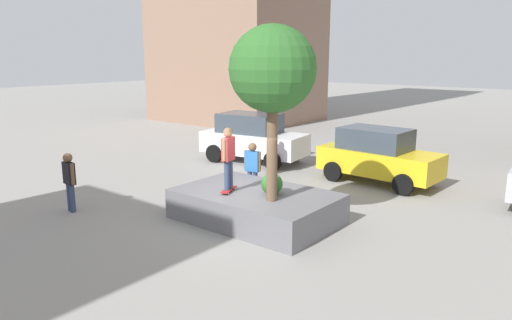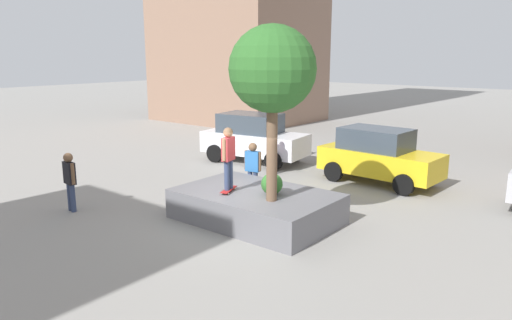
{
  "view_description": "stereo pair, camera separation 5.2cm",
  "coord_description": "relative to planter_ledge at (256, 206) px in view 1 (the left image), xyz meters",
  "views": [
    {
      "loc": [
        8.17,
        -9.64,
        4.57
      ],
      "look_at": [
        0.23,
        0.35,
        1.73
      ],
      "focal_mm": 33.72,
      "sensor_mm": 36.0,
      "label": 1
    },
    {
      "loc": [
        8.21,
        -9.6,
        4.57
      ],
      "look_at": [
        0.23,
        0.35,
        1.73
      ],
      "focal_mm": 33.72,
      "sensor_mm": 36.0,
      "label": 2
    }
  ],
  "objects": [
    {
      "name": "passerby_with_bag",
      "position": [
        -4.78,
        -2.76,
        0.6
      ],
      "size": [
        0.59,
        0.27,
        1.76
      ],
      "color": "navy",
      "rests_on": "ground"
    },
    {
      "name": "bystander_watching",
      "position": [
        -1.55,
        1.76,
        0.61
      ],
      "size": [
        0.59,
        0.29,
        1.78
      ],
      "color": "navy",
      "rests_on": "ground"
    },
    {
      "name": "pedestrian_crossing",
      "position": [
        -2.84,
        4.52,
        0.55
      ],
      "size": [
        0.51,
        0.39,
        1.68
      ],
      "color": "black",
      "rests_on": "ground"
    },
    {
      "name": "planter_ledge",
      "position": [
        0.0,
        0.0,
        0.0
      ],
      "size": [
        4.33,
        2.79,
        0.83
      ],
      "primitive_type": "cube",
      "color": "slate",
      "rests_on": "ground"
    },
    {
      "name": "skateboard",
      "position": [
        -0.6,
        -0.46,
        0.47
      ],
      "size": [
        0.48,
        0.82,
        0.07
      ],
      "color": "#A51E1E",
      "rests_on": "planter_ledge"
    },
    {
      "name": "police_car",
      "position": [
        -4.79,
        5.8,
        0.64
      ],
      "size": [
        4.68,
        2.58,
        2.08
      ],
      "color": "white",
      "rests_on": "ground"
    },
    {
      "name": "taxi_cab",
      "position": [
        0.89,
        5.91,
        0.58
      ],
      "size": [
        4.33,
        2.19,
        1.97
      ],
      "color": "gold",
      "rests_on": "ground"
    },
    {
      "name": "skateboarder",
      "position": [
        -0.6,
        -0.46,
        1.48
      ],
      "size": [
        0.3,
        0.57,
        1.72
      ],
      "color": "navy",
      "rests_on": "skateboard"
    },
    {
      "name": "boxwood_shrub",
      "position": [
        0.49,
        0.07,
        0.71
      ],
      "size": [
        0.59,
        0.59,
        0.59
      ],
      "primitive_type": "sphere",
      "color": "#2D6628",
      "rests_on": "planter_ledge"
    },
    {
      "name": "plaza_tree",
      "position": [
        0.81,
        -0.36,
        3.74
      ],
      "size": [
        2.17,
        2.17,
        4.45
      ],
      "color": "brown",
      "rests_on": "planter_ledge"
    },
    {
      "name": "ground_plane",
      "position": [
        -0.23,
        -0.35,
        -0.42
      ],
      "size": [
        120.0,
        120.0,
        0.0
      ],
      "primitive_type": "plane",
      "color": "gray"
    }
  ]
}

